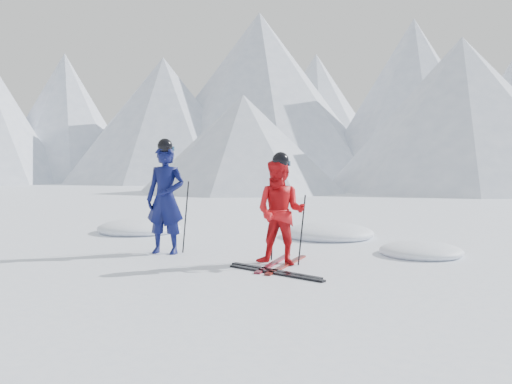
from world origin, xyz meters
The scene contains 12 objects.
ground centered at (0.00, 0.00, 0.00)m, with size 160.00×160.00×0.00m, color white.
skier_blue centered at (-2.82, -0.25, 0.96)m, with size 0.70×0.46×1.92m, color #0B1043.
skier_red centered at (-0.57, -0.04, 0.83)m, with size 0.81×0.63×1.66m, color red.
pole_blue_left centered at (-3.12, -0.10, 0.64)m, with size 0.02×0.02×1.28m, color black.
pole_blue_right centered at (-2.57, 0.00, 0.64)m, with size 0.02×0.02×1.28m, color black.
pole_red_left centered at (-0.87, 0.21, 0.55)m, with size 0.02×0.02×1.11m, color black.
pole_red_right centered at (-0.27, 0.11, 0.55)m, with size 0.02×0.02×1.11m, color black.
ski_worn_left centered at (-0.69, -0.04, 0.01)m, with size 0.09×1.70×0.03m, color black.
ski_worn_right centered at (-0.45, -0.04, 0.01)m, with size 0.09×1.70×0.03m, color black.
ski_loose_a centered at (-0.36, -0.55, 0.01)m, with size 0.09×1.70×0.03m, color black.
ski_loose_b centered at (-0.26, -0.70, 0.01)m, with size 0.09×1.70×0.03m, color black.
snow_lumps centered at (-1.97, 2.10, 0.00)m, with size 10.97×5.46×0.42m.
Camera 1 is at (3.82, -7.27, 1.59)m, focal length 38.00 mm.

